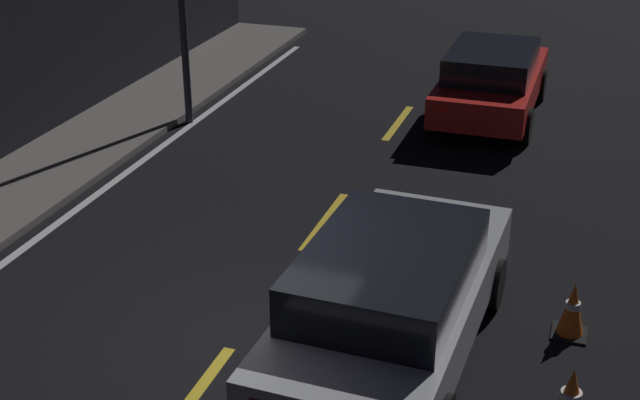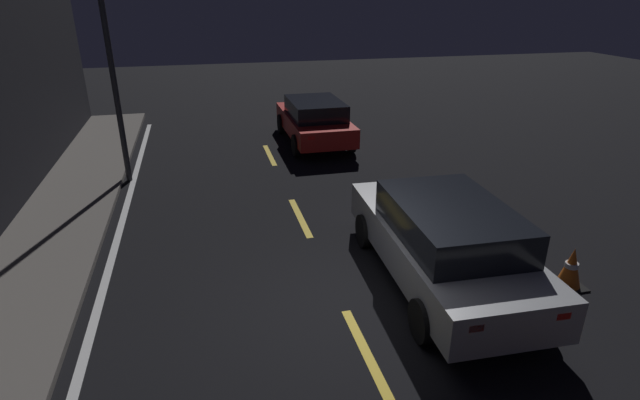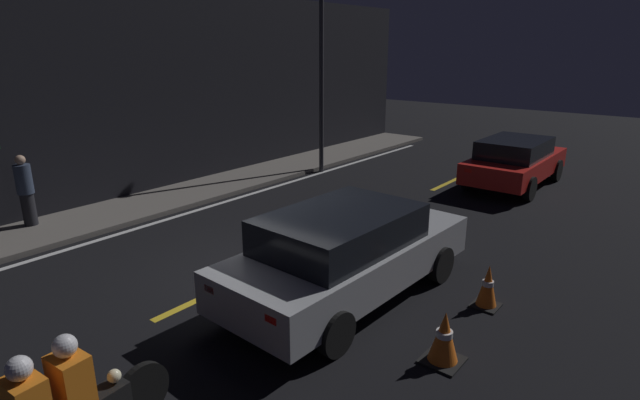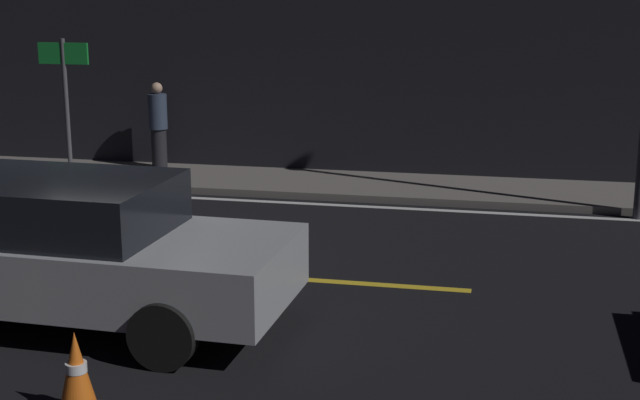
# 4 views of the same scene
# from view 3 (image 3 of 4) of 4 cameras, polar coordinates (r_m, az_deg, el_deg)

# --- Properties ---
(ground_plane) EXTENTS (56.00, 56.00, 0.00)m
(ground_plane) POSITION_cam_3_polar(r_m,az_deg,el_deg) (9.04, -7.91, -8.51)
(ground_plane) COLOR black
(raised_curb) EXTENTS (28.00, 1.93, 0.12)m
(raised_curb) POSITION_cam_3_polar(r_m,az_deg,el_deg) (12.85, -23.25, -1.64)
(raised_curb) COLOR #605B56
(raised_curb) RESTS_ON ground
(building_front) EXTENTS (28.00, 0.30, 5.41)m
(building_front) POSITION_cam_3_polar(r_m,az_deg,el_deg) (13.32, -26.93, 10.24)
(building_front) COLOR black
(building_front) RESTS_ON ground
(lane_dash_c) EXTENTS (2.00, 0.14, 0.01)m
(lane_dash_c) POSITION_cam_3_polar(r_m,az_deg,el_deg) (8.47, -12.90, -10.65)
(lane_dash_c) COLOR gold
(lane_dash_c) RESTS_ON ground
(lane_dash_d) EXTENTS (2.00, 0.14, 0.01)m
(lane_dash_d) POSITION_cam_3_polar(r_m,az_deg,el_deg) (11.52, 4.82, -2.65)
(lane_dash_d) COLOR gold
(lane_dash_d) RESTS_ON ground
(lane_dash_e) EXTENTS (2.00, 0.14, 0.01)m
(lane_dash_e) POSITION_cam_3_polar(r_m,az_deg,el_deg) (15.30, 14.36, 1.88)
(lane_dash_e) COLOR gold
(lane_dash_e) RESTS_ON ground
(lane_solid_kerb) EXTENTS (25.20, 0.14, 0.01)m
(lane_solid_kerb) POSITION_cam_3_polar(r_m,az_deg,el_deg) (11.85, -20.41, -3.13)
(lane_solid_kerb) COLOR silver
(lane_solid_kerb) RESTS_ON ground
(hatchback_silver) EXTENTS (4.65, 2.09, 1.49)m
(hatchback_silver) POSITION_cam_3_polar(r_m,az_deg,el_deg) (7.94, 3.07, -5.88)
(hatchback_silver) COLOR #9EA0A5
(hatchback_silver) RESTS_ON ground
(taxi_red) EXTENTS (4.18, 1.87, 1.39)m
(taxi_red) POSITION_cam_3_polar(r_m,az_deg,el_deg) (15.44, 21.39, 4.22)
(taxi_red) COLOR red
(taxi_red) RESTS_ON ground
(traffic_cone_near) EXTENTS (0.50, 0.50, 0.71)m
(traffic_cone_near) POSITION_cam_3_polar(r_m,az_deg,el_deg) (6.77, 14.00, -15.01)
(traffic_cone_near) COLOR black
(traffic_cone_near) RESTS_ON ground
(traffic_cone_mid) EXTENTS (0.41, 0.41, 0.70)m
(traffic_cone_mid) POSITION_cam_3_polar(r_m,az_deg,el_deg) (8.24, 18.61, -9.35)
(traffic_cone_mid) COLOR black
(traffic_cone_mid) RESTS_ON ground
(pedestrian) EXTENTS (0.34, 0.34, 1.57)m
(pedestrian) POSITION_cam_3_polar(r_m,az_deg,el_deg) (12.54, -30.61, 0.96)
(pedestrian) COLOR black
(pedestrian) RESTS_ON raised_curb
(street_lamp) EXTENTS (0.28, 0.28, 5.76)m
(street_lamp) POSITION_cam_3_polar(r_m,az_deg,el_deg) (15.75, 0.16, 14.77)
(street_lamp) COLOR #333338
(street_lamp) RESTS_ON ground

